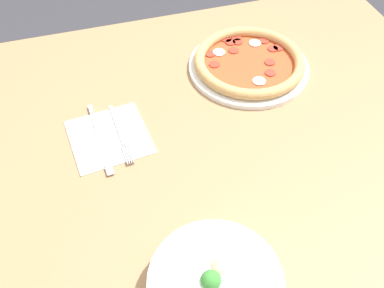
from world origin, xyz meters
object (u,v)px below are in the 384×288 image
(bowl, at_px, (216,285))
(fork, at_px, (120,133))
(pizza, at_px, (249,63))
(knife, at_px, (99,135))

(bowl, height_order, fork, bowl)
(bowl, relative_size, fork, 1.20)
(fork, bearing_deg, pizza, 106.61)
(fork, bearing_deg, bowl, 8.46)
(fork, xyz_separation_m, knife, (0.04, -0.01, -0.00))
(pizza, height_order, knife, pizza)
(knife, bearing_deg, fork, 77.27)
(pizza, distance_m, bowl, 0.58)
(knife, bearing_deg, pizza, 103.50)
(pizza, xyz_separation_m, fork, (0.35, 0.13, -0.01))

